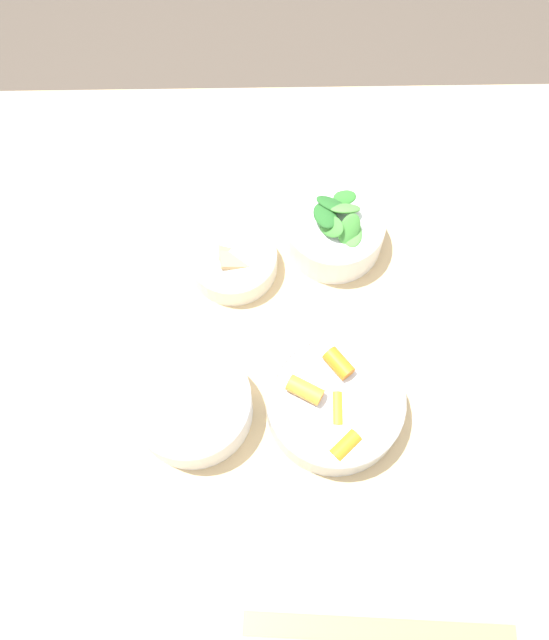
% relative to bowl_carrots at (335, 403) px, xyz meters
% --- Properties ---
extents(ground_plane, '(10.00, 10.00, 0.00)m').
position_rel_bowl_carrots_xyz_m(ground_plane, '(0.12, -0.13, -0.78)').
color(ground_plane, '#4C4238').
extents(dining_table, '(1.13, 0.94, 0.75)m').
position_rel_bowl_carrots_xyz_m(dining_table, '(0.12, -0.13, -0.14)').
color(dining_table, tan).
rests_on(dining_table, ground_plane).
extents(bowl_carrots, '(0.19, 0.19, 0.07)m').
position_rel_bowl_carrots_xyz_m(bowl_carrots, '(0.00, 0.00, 0.00)').
color(bowl_carrots, silver).
rests_on(bowl_carrots, dining_table).
extents(bowl_greens, '(0.15, 0.15, 0.09)m').
position_rel_bowl_carrots_xyz_m(bowl_greens, '(-0.02, -0.27, 0.00)').
color(bowl_greens, white).
rests_on(bowl_greens, dining_table).
extents(bowl_beans_hotdog, '(0.16, 0.16, 0.06)m').
position_rel_bowl_carrots_xyz_m(bowl_beans_hotdog, '(0.19, -0.00, -0.00)').
color(bowl_beans_hotdog, white).
rests_on(bowl_beans_hotdog, dining_table).
extents(bowl_cookies, '(0.13, 0.13, 0.05)m').
position_rel_bowl_carrots_xyz_m(bowl_cookies, '(0.14, -0.23, -0.01)').
color(bowl_cookies, silver).
rests_on(bowl_cookies, dining_table).
extents(ruler, '(0.33, 0.05, 0.00)m').
position_rel_bowl_carrots_xyz_m(ruler, '(-0.04, 0.28, -0.03)').
color(ruler, '#EADB4C').
rests_on(ruler, dining_table).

